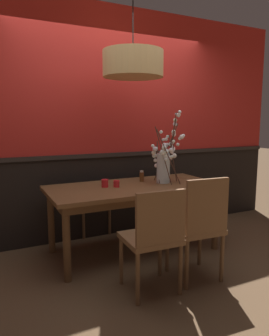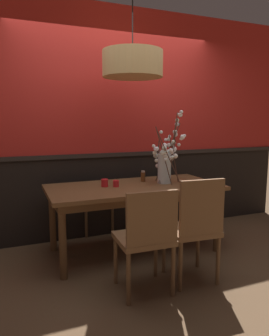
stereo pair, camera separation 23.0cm
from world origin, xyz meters
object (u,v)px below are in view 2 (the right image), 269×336
Objects in this scene: chair_far_side_right at (132,188)px; vase_with_blossoms at (166,162)px; candle_holder_nearer_edge at (116,183)px; pendant_lamp at (133,64)px; chair_far_side_left at (94,191)px; candle_holder_nearer_center at (105,183)px; condiment_bottle at (143,176)px; dining_table at (135,193)px; chair_near_side_right at (195,225)px; chair_near_side_left at (147,235)px.

vase_with_blossoms reaches higher than chair_far_side_right.
candle_holder_nearer_edge is (-0.58, 0.01, -0.20)m from vase_with_blossoms.
vase_with_blossoms is 0.88× the size of pendant_lamp.
vase_with_blossoms reaches higher than chair_far_side_left.
chair_far_side_left reaches higher than candle_holder_nearer_center.
candle_holder_nearer_center is at bearing 159.10° from pendant_lamp.
condiment_bottle is at bearing -101.17° from chair_far_side_right.
chair_far_side_left reaches higher than condiment_bottle.
condiment_bottle is at bearing 12.60° from candle_holder_nearer_center.
dining_table is 14.58× the size of condiment_bottle.
condiment_bottle is at bearing -58.90° from chair_far_side_left.
pendant_lamp reaches higher than dining_table.
chair_far_side_left is (-0.47, 1.70, -0.01)m from chair_near_side_right.
candle_holder_nearer_center is (-0.08, -0.79, 0.27)m from chair_far_side_left.
candle_holder_nearer_edge is 0.56× the size of condiment_bottle.
chair_near_side_right is 0.99m from candle_holder_nearer_edge.
chair_near_side_right is 1.76m from chair_far_side_left.
dining_table is at bearing -135.92° from condiment_bottle.
chair_near_side_right reaches higher than candle_holder_nearer_center.
chair_near_side_left is 7.09× the size of condiment_bottle.
dining_table is 0.92m from chair_far_side_right.
dining_table is 0.90m from chair_far_side_left.
pendant_lamp is (-0.41, -0.04, 1.02)m from vase_with_blossoms.
chair_near_side_right is 11.43× the size of candle_holder_nearer_center.
chair_near_side_right is 1.05m from condiment_bottle.
candle_holder_nearer_center is at bearing -167.40° from condiment_bottle.
chair_far_side_right is 0.55m from chair_far_side_left.
chair_far_side_left reaches higher than chair_far_side_right.
chair_far_side_left is 13.02× the size of candle_holder_nearer_edge.
chair_far_side_left is 1.15m from vase_with_blossoms.
vase_with_blossoms is at bearing -0.99° from dining_table.
vase_with_blossoms is (0.37, -0.01, 0.32)m from dining_table.
pendant_lamp reaches higher than vase_with_blossoms.
candle_holder_nearer_center is at bearing 154.28° from candle_holder_nearer_edge.
candle_holder_nearer_center is 0.12m from candle_holder_nearer_edge.
chair_far_side_left is 1.72m from chair_near_side_left.
chair_near_side_left is (-0.24, -0.86, -0.15)m from dining_table.
chair_far_side_left reaches higher than candle_holder_nearer_edge.
vase_with_blossoms is 0.62m from candle_holder_nearer_edge.
chair_far_side_left is at bearing 121.10° from condiment_bottle.
chair_near_side_left reaches higher than candle_holder_nearer_edge.
pendant_lamp is at bearing 108.95° from chair_near_side_right.
pendant_lamp is (-0.21, -0.22, 1.20)m from condiment_bottle.
chair_far_side_right is 0.96× the size of pendant_lamp.
condiment_bottle reaches higher than dining_table.
vase_with_blossoms reaches higher than dining_table.
chair_far_side_left is 0.89m from candle_holder_nearer_edge.
vase_with_blossoms is at bearing -85.71° from chair_far_side_right.
vase_with_blossoms is (0.06, -0.86, 0.47)m from chair_far_side_right.
pendant_lamp is (-0.04, -0.05, 1.34)m from dining_table.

